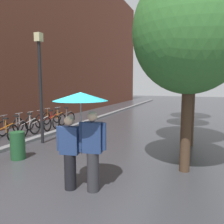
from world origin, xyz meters
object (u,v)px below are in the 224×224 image
(street_tree_2, at_px, (190,50))
(litter_bin, at_px, (18,146))
(parked_bicycle_4, at_px, (47,121))
(parked_bicycle_6, at_px, (64,117))
(parked_bicycle_1, at_px, (13,128))
(street_tree_0, at_px, (190,32))
(parked_bicycle_2, at_px, (26,125))
(parked_bicycle_3, at_px, (38,123))
(parked_bicycle_5, at_px, (54,119))
(street_lamp_post, at_px, (40,80))
(street_tree_3, at_px, (193,50))
(couple_under_umbrella, at_px, (81,125))
(street_tree_1, at_px, (194,42))
(parked_bicycle_0, at_px, (2,132))

(street_tree_2, distance_m, litter_bin, 8.96)
(parked_bicycle_4, xyz_separation_m, parked_bicycle_6, (0.01, 1.52, 0.00))
(street_tree_2, height_order, parked_bicycle_1, street_tree_2)
(street_tree_0, distance_m, parked_bicycle_2, 8.16)
(parked_bicycle_3, bearing_deg, parked_bicycle_5, 96.33)
(street_tree_2, relative_size, parked_bicycle_3, 4.82)
(street_lamp_post, relative_size, litter_bin, 4.92)
(litter_bin, bearing_deg, parked_bicycle_2, 128.00)
(street_tree_3, bearing_deg, parked_bicycle_6, -150.51)
(parked_bicycle_3, distance_m, parked_bicycle_5, 1.56)
(parked_bicycle_2, distance_m, street_lamp_post, 2.99)
(parked_bicycle_5, bearing_deg, parked_bicycle_1, -90.27)
(street_tree_3, height_order, parked_bicycle_3, street_tree_3)
(street_tree_0, bearing_deg, litter_bin, -170.19)
(parked_bicycle_2, bearing_deg, street_lamp_post, -32.50)
(parked_bicycle_4, bearing_deg, litter_bin, -63.25)
(street_tree_0, height_order, couple_under_umbrella, street_tree_0)
(street_lamp_post, bearing_deg, street_tree_0, -10.53)
(parked_bicycle_5, height_order, litter_bin, parked_bicycle_5)
(street_tree_0, relative_size, street_tree_2, 0.94)
(street_tree_1, xyz_separation_m, street_tree_2, (-0.28, 3.27, 0.15))
(parked_bicycle_1, height_order, parked_bicycle_3, same)
(parked_bicycle_0, distance_m, couple_under_umbrella, 5.82)
(street_tree_2, distance_m, parked_bicycle_4, 8.07)
(street_tree_2, xyz_separation_m, street_lamp_post, (-5.12, -5.01, -1.50))
(parked_bicycle_5, distance_m, couple_under_umbrella, 8.26)
(parked_bicycle_1, relative_size, parked_bicycle_3, 1.02)
(street_tree_2, height_order, parked_bicycle_5, street_tree_2)
(parked_bicycle_3, relative_size, street_lamp_post, 0.27)
(street_tree_3, height_order, litter_bin, street_tree_3)
(street_tree_1, height_order, parked_bicycle_0, street_tree_1)
(street_tree_1, distance_m, parked_bicycle_3, 7.86)
(parked_bicycle_6, bearing_deg, parked_bicycle_3, -90.11)
(parked_bicycle_0, bearing_deg, street_tree_3, 50.15)
(street_tree_0, relative_size, parked_bicycle_5, 4.76)
(parked_bicycle_0, bearing_deg, parked_bicycle_3, 88.43)
(street_lamp_post, bearing_deg, parked_bicycle_2, 147.50)
(street_tree_3, bearing_deg, parked_bicycle_3, -138.25)
(street_tree_2, relative_size, parked_bicycle_6, 4.73)
(street_tree_2, height_order, street_tree_3, street_tree_3)
(parked_bicycle_0, relative_size, litter_bin, 1.36)
(parked_bicycle_0, xyz_separation_m, parked_bicycle_2, (-0.07, 1.47, 0.00))
(street_tree_3, relative_size, parked_bicycle_6, 5.36)
(couple_under_umbrella, bearing_deg, parked_bicycle_0, 152.86)
(street_tree_0, distance_m, parked_bicycle_6, 9.26)
(couple_under_umbrella, bearing_deg, parked_bicycle_6, 125.69)
(street_lamp_post, bearing_deg, parked_bicycle_0, -169.56)
(street_tree_2, bearing_deg, street_lamp_post, -135.63)
(street_tree_3, xyz_separation_m, parked_bicycle_3, (-6.84, -6.10, -3.96))
(street_tree_1, distance_m, parked_bicycle_6, 8.20)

